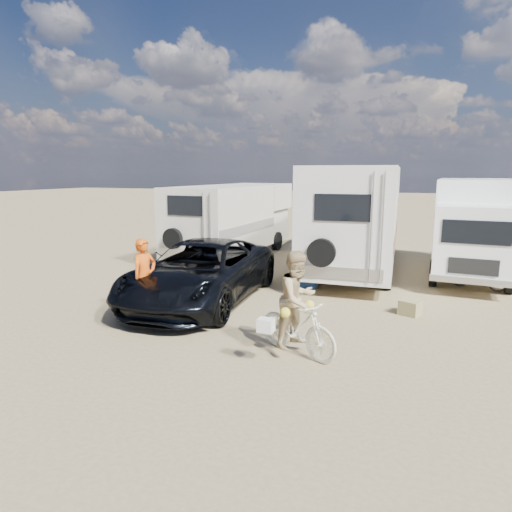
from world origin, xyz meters
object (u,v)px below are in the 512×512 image
at_px(bike_man, 146,300).
at_px(rider_man, 145,283).
at_px(box_truck, 473,229).
at_px(rv_main, 357,219).
at_px(crate, 410,307).
at_px(bike_woman, 297,327).
at_px(cooler, 308,281).
at_px(bike_parked, 479,276).
at_px(dark_suv, 201,272).
at_px(rider_woman, 298,308).
at_px(rv_left, 233,221).

bearing_deg(bike_man, rider_man, 0.00).
bearing_deg(box_truck, rv_main, -173.12).
bearing_deg(rv_main, rider_man, -120.66).
distance_m(box_truck, crate, 5.43).
xyz_separation_m(bike_man, rider_man, (0.00, 0.00, 0.43)).
relative_size(bike_woman, cooler, 3.77).
xyz_separation_m(bike_parked, cooler, (-4.80, -1.79, -0.21)).
bearing_deg(cooler, dark_suv, -128.43).
height_order(box_truck, cooler, box_truck).
distance_m(dark_suv, cooler, 3.45).
bearing_deg(cooler, rv_main, 79.16).
bearing_deg(crate, rider_woman, -119.41).
distance_m(rider_woman, cooler, 5.14).
height_order(rider_man, bike_parked, rider_man).
bearing_deg(cooler, bike_man, -119.18).
bearing_deg(bike_man, bike_woman, -84.33).
xyz_separation_m(rv_left, dark_suv, (1.95, -6.31, -0.65)).
xyz_separation_m(dark_suv, bike_man, (-0.54, -1.78, -0.37)).
distance_m(bike_woman, rider_man, 4.07).
bearing_deg(rv_main, cooler, -109.42).
distance_m(rider_woman, crate, 3.96).
bearing_deg(dark_suv, rv_left, 102.96).
bearing_deg(rider_woman, crate, -4.77).
bearing_deg(crate, box_truck, 72.00).
bearing_deg(box_truck, crate, -105.46).
xyz_separation_m(rv_left, bike_woman, (5.39, -8.81, -0.91)).
bearing_deg(rider_man, rv_left, 25.80).
relative_size(bike_man, crate, 3.79).
height_order(bike_parked, crate, bike_parked).
height_order(bike_man, cooler, bike_man).
height_order(box_truck, bike_man, box_truck).
bearing_deg(bike_man, crate, -49.73).
height_order(dark_suv, crate, dark_suv).
bearing_deg(crate, rider_man, -155.68).
bearing_deg(bike_parked, rv_main, 87.68).
bearing_deg(bike_woman, crate, -4.77).
bearing_deg(rv_main, rv_left, 168.38).
height_order(bike_man, crate, bike_man).
relative_size(dark_suv, rider_man, 3.35).
height_order(rv_main, rider_man, rv_main).
bearing_deg(crate, cooler, 152.50).
distance_m(rv_left, crate, 9.19).
height_order(bike_man, bike_parked, bike_man).
height_order(box_truck, rider_man, box_truck).
xyz_separation_m(rider_woman, cooler, (-1.11, 4.96, -0.73)).
relative_size(bike_man, cooler, 3.52).
relative_size(dark_suv, cooler, 11.95).
bearing_deg(cooler, bike_woman, -72.40).
bearing_deg(rv_left, bike_man, -78.43).
bearing_deg(bike_parked, cooler, 126.89).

